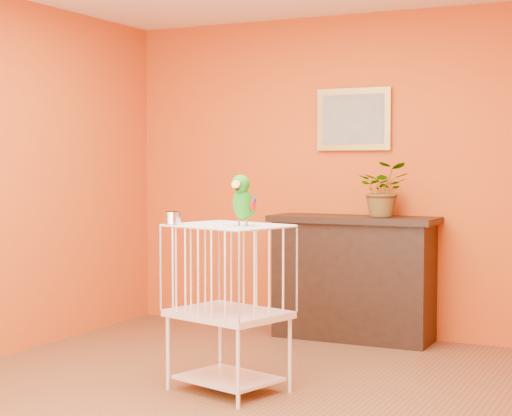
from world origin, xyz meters
The scene contains 8 objects.
ground centered at (0.00, 0.00, 0.00)m, with size 4.50×4.50×0.00m, color brown.
room_shell centered at (0.00, 0.00, 1.58)m, with size 4.50×4.50×4.50m.
console_cabinet centered at (0.07, 2.02, 0.49)m, with size 1.32×0.47×0.98m.
potted_plant centered at (0.32, 2.02, 1.14)m, with size 0.38×0.43×0.33m, color #26722D.
framed_picture centered at (0.00, 2.22, 1.75)m, with size 0.62×0.04×0.50m.
birdcage centered at (-0.10, 0.22, 0.53)m, with size 0.78×0.67×1.02m.
feed_cup centered at (-0.42, 0.10, 1.06)m, with size 0.10×0.10×0.07m, color silver.
parrot centered at (0.02, 0.18, 1.18)m, with size 0.15×0.28×0.31m.
Camera 1 is at (2.31, -4.35, 1.40)m, focal length 60.00 mm.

